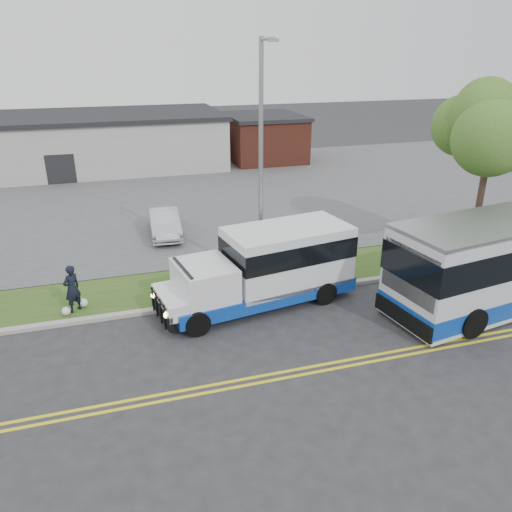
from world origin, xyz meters
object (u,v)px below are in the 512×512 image
object	(u,v)px
shuttle_bus	(270,264)
parked_car_a	(165,222)
pedestrian	(72,289)
tree_east	(494,120)
streetlight_near	(261,158)

from	to	relation	value
shuttle_bus	parked_car_a	world-z (taller)	shuttle_bus
pedestrian	parked_car_a	world-z (taller)	pedestrian
tree_east	shuttle_bus	distance (m)	12.40
shuttle_bus	parked_car_a	size ratio (longest dim) A/B	1.87
tree_east	streetlight_near	size ratio (longest dim) A/B	0.88
shuttle_bus	pedestrian	bearing A→B (deg)	161.46
tree_east	shuttle_bus	world-z (taller)	tree_east
streetlight_near	shuttle_bus	distance (m)	4.19
tree_east	pedestrian	bearing A→B (deg)	-176.61
streetlight_near	shuttle_bus	world-z (taller)	streetlight_near
streetlight_near	pedestrian	bearing A→B (deg)	-173.75
shuttle_bus	parked_car_a	xyz separation A→B (m)	(-2.99, 8.45, -0.77)
tree_east	streetlight_near	xyz separation A→B (m)	(-11.00, -0.27, -0.97)
streetlight_near	parked_car_a	bearing A→B (deg)	116.87
shuttle_bus	pedestrian	size ratio (longest dim) A/B	4.30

